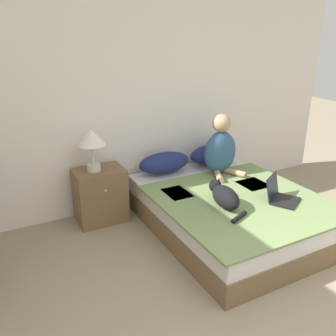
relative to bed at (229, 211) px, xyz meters
name	(u,v)px	position (x,y,z in m)	size (l,w,h in m)	color
wall_back	(140,98)	(-0.52, 1.07, 1.07)	(5.53, 0.05, 2.55)	white
bed	(229,211)	(0.00, 0.00, 0.00)	(1.56, 1.99, 0.42)	brown
pillow_near	(164,163)	(-0.34, 0.82, 0.33)	(0.63, 0.30, 0.24)	navy
pillow_far	(213,154)	(0.34, 0.82, 0.33)	(0.63, 0.30, 0.24)	navy
person_sitting	(221,149)	(0.22, 0.50, 0.51)	(0.41, 0.40, 0.70)	#33567A
cat_tabby	(224,196)	(-0.24, -0.22, 0.32)	(0.26, 0.59, 0.20)	black
laptop_open	(281,196)	(0.32, -0.39, 0.27)	(0.40, 0.39, 0.24)	black
nightstand	(100,195)	(-1.14, 0.81, 0.09)	(0.53, 0.40, 0.61)	brown
table_lamp	(92,140)	(-1.19, 0.80, 0.73)	(0.29, 0.29, 0.45)	beige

